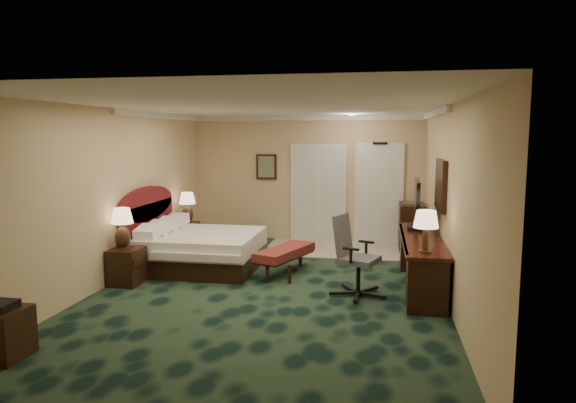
% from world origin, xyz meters
% --- Properties ---
extents(floor, '(5.00, 7.50, 0.00)m').
position_xyz_m(floor, '(0.00, 0.00, 0.00)').
color(floor, black).
rests_on(floor, ground).
extents(ceiling, '(5.00, 7.50, 0.00)m').
position_xyz_m(ceiling, '(0.00, 0.00, 2.70)').
color(ceiling, silver).
rests_on(ceiling, wall_back).
extents(wall_back, '(5.00, 0.00, 2.70)m').
position_xyz_m(wall_back, '(0.00, 3.75, 1.35)').
color(wall_back, '#C4B484').
rests_on(wall_back, ground).
extents(wall_front, '(5.00, 0.00, 2.70)m').
position_xyz_m(wall_front, '(0.00, -3.75, 1.35)').
color(wall_front, '#C4B484').
rests_on(wall_front, ground).
extents(wall_left, '(0.00, 7.50, 2.70)m').
position_xyz_m(wall_left, '(-2.50, 0.00, 1.35)').
color(wall_left, '#C4B484').
rests_on(wall_left, ground).
extents(wall_right, '(0.00, 7.50, 2.70)m').
position_xyz_m(wall_right, '(2.50, 0.00, 1.35)').
color(wall_right, '#C4B484').
rests_on(wall_right, ground).
extents(crown_molding, '(5.00, 7.50, 0.10)m').
position_xyz_m(crown_molding, '(0.00, 0.00, 2.65)').
color(crown_molding, white).
rests_on(crown_molding, wall_back).
extents(tile_patch, '(3.20, 1.70, 0.01)m').
position_xyz_m(tile_patch, '(0.90, 2.90, 0.01)').
color(tile_patch, '#B0AA9D').
rests_on(tile_patch, ground).
extents(headboard, '(0.12, 2.00, 1.40)m').
position_xyz_m(headboard, '(-2.44, 1.00, 0.70)').
color(headboard, '#4A0D0F').
rests_on(headboard, ground).
extents(entry_door, '(1.02, 0.06, 2.18)m').
position_xyz_m(entry_door, '(1.55, 3.72, 1.05)').
color(entry_door, white).
rests_on(entry_door, ground).
extents(closet_doors, '(1.20, 0.06, 2.10)m').
position_xyz_m(closet_doors, '(0.25, 3.71, 1.05)').
color(closet_doors, silver).
rests_on(closet_doors, ground).
extents(wall_art, '(0.45, 0.06, 0.55)m').
position_xyz_m(wall_art, '(-0.90, 3.71, 1.60)').
color(wall_art, '#476451').
rests_on(wall_art, wall_back).
extents(wall_mirror, '(0.05, 0.95, 0.75)m').
position_xyz_m(wall_mirror, '(2.46, 0.60, 1.55)').
color(wall_mirror, white).
rests_on(wall_mirror, wall_right).
extents(bed, '(1.92, 1.78, 0.61)m').
position_xyz_m(bed, '(-1.44, 1.01, 0.30)').
color(bed, silver).
rests_on(bed, ground).
extents(nightstand_near, '(0.45, 0.51, 0.56)m').
position_xyz_m(nightstand_near, '(-2.26, -0.15, 0.28)').
color(nightstand_near, black).
rests_on(nightstand_near, ground).
extents(nightstand_far, '(0.43, 0.49, 0.54)m').
position_xyz_m(nightstand_far, '(-2.26, 2.37, 0.27)').
color(nightstand_far, black).
rests_on(nightstand_far, ground).
extents(lamp_near, '(0.39, 0.39, 0.63)m').
position_xyz_m(lamp_near, '(-2.30, -0.16, 0.87)').
color(lamp_near, black).
rests_on(lamp_near, nightstand_near).
extents(lamp_far, '(0.40, 0.40, 0.61)m').
position_xyz_m(lamp_far, '(-2.24, 2.39, 0.84)').
color(lamp_far, black).
rests_on(lamp_far, nightstand_far).
extents(bed_bench, '(0.88, 1.38, 0.44)m').
position_xyz_m(bed_bench, '(0.04, 0.86, 0.22)').
color(bed_bench, maroon).
rests_on(bed_bench, ground).
extents(side_table, '(0.48, 0.48, 0.52)m').
position_xyz_m(side_table, '(-2.23, -2.86, 0.26)').
color(side_table, black).
rests_on(side_table, ground).
extents(desk, '(0.57, 2.65, 0.76)m').
position_xyz_m(desk, '(2.19, 0.47, 0.38)').
color(desk, black).
rests_on(desk, ground).
extents(tv, '(0.12, 1.03, 0.80)m').
position_xyz_m(tv, '(2.16, 1.16, 1.17)').
color(tv, black).
rests_on(tv, desk).
extents(desk_lamp, '(0.33, 0.33, 0.57)m').
position_xyz_m(desk_lamp, '(2.16, -0.56, 1.05)').
color(desk_lamp, black).
rests_on(desk_lamp, desk).
extents(desk_chair, '(0.85, 0.83, 1.16)m').
position_xyz_m(desk_chair, '(1.29, -0.11, 0.58)').
color(desk_chair, '#52525A').
rests_on(desk_chair, ground).
extents(minibar, '(0.48, 0.87, 0.92)m').
position_xyz_m(minibar, '(2.21, 3.20, 0.46)').
color(minibar, black).
rests_on(minibar, ground).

